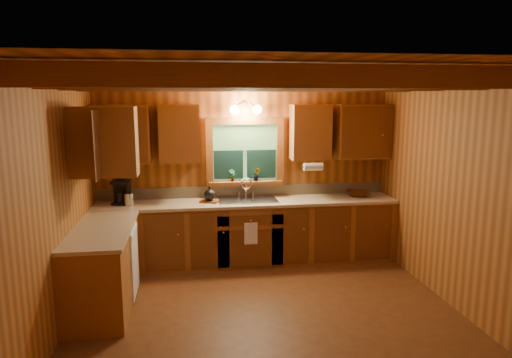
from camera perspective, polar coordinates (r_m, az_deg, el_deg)
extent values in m
plane|color=#5B3116|center=(5.26, 1.35, -16.20)|extent=(4.20, 4.20, 0.00)
plane|color=brown|center=(4.72, 1.48, 13.35)|extent=(4.20, 4.20, 0.00)
plane|color=brown|center=(6.68, -1.40, 1.23)|extent=(4.20, 0.00, 4.20)
plane|color=brown|center=(3.04, 7.68, -9.85)|extent=(4.20, 0.00, 4.20)
plane|color=brown|center=(4.93, -23.44, -2.84)|extent=(0.00, 3.80, 3.80)
plane|color=brown|center=(5.58, 23.17, -1.37)|extent=(0.00, 3.80, 3.80)
cube|color=brown|center=(3.54, 4.93, 12.60)|extent=(4.20, 0.14, 0.18)
cube|color=brown|center=(4.32, 2.42, 12.18)|extent=(4.20, 0.14, 0.18)
cube|color=brown|center=(5.11, 0.68, 11.88)|extent=(4.20, 0.14, 0.18)
cube|color=brown|center=(5.90, -0.59, 11.65)|extent=(4.20, 0.14, 0.18)
cube|color=brown|center=(6.57, -1.03, -6.71)|extent=(4.20, 0.62, 0.86)
cube|color=brown|center=(5.55, -18.39, -10.46)|extent=(0.62, 1.60, 0.86)
cube|color=tan|center=(6.45, -1.04, -2.88)|extent=(4.20, 0.66, 0.04)
cube|color=tan|center=(5.41, -18.55, -5.99)|extent=(0.64, 1.60, 0.04)
cube|color=tan|center=(6.72, -1.38, -1.49)|extent=(4.20, 0.02, 0.16)
cube|color=white|center=(5.69, -14.83, -9.76)|extent=(0.02, 0.60, 0.80)
cube|color=brown|center=(6.45, -16.45, 5.34)|extent=(0.78, 0.34, 0.78)
cube|color=brown|center=(6.39, -9.48, 5.57)|extent=(0.55, 0.34, 0.78)
cube|color=brown|center=(6.62, 6.72, 5.80)|extent=(0.55, 0.34, 0.78)
cube|color=brown|center=(6.87, 13.05, 5.76)|extent=(0.78, 0.34, 0.78)
cube|color=brown|center=(5.46, -20.32, 4.31)|extent=(0.34, 1.10, 0.78)
cube|color=brown|center=(6.56, -1.39, 7.22)|extent=(1.12, 0.08, 0.10)
cube|color=brown|center=(6.67, -1.35, -0.52)|extent=(1.12, 0.08, 0.10)
cube|color=brown|center=(6.56, -5.80, 3.22)|extent=(0.10, 0.08, 0.80)
cube|color=brown|center=(6.68, 2.98, 3.39)|extent=(0.10, 0.08, 0.80)
cube|color=#417732|center=(6.64, -1.41, 3.35)|extent=(0.92, 0.01, 0.80)
cube|color=black|center=(6.61, -3.43, 1.77)|extent=(0.42, 0.02, 0.42)
cube|color=black|center=(6.67, 0.67, 1.86)|extent=(0.42, 0.02, 0.42)
cylinder|color=black|center=(6.61, -1.38, 3.50)|extent=(0.92, 0.01, 0.01)
cube|color=brown|center=(6.63, -1.31, -0.42)|extent=(1.06, 0.14, 0.04)
cylinder|color=black|center=(6.56, -1.39, 9.23)|extent=(0.08, 0.03, 0.08)
cylinder|color=black|center=(6.48, -2.22, 9.21)|extent=(0.09, 0.17, 0.08)
cylinder|color=black|center=(6.51, -0.44, 9.23)|extent=(0.09, 0.17, 0.08)
sphere|color=#FFE0A5|center=(6.42, -2.69, 8.58)|extent=(0.13, 0.13, 0.13)
sphere|color=#FFE0A5|center=(6.46, 0.17, 8.60)|extent=(0.13, 0.13, 0.13)
cylinder|color=white|center=(6.49, 7.10, 1.51)|extent=(0.27, 0.11, 0.11)
cube|color=white|center=(6.24, -0.64, -6.78)|extent=(0.18, 0.01, 0.30)
cube|color=silver|center=(6.46, -1.06, -2.65)|extent=(0.82, 0.48, 0.02)
cube|color=#262628|center=(6.45, -2.73, -3.26)|extent=(0.34, 0.40, 0.14)
cube|color=#262628|center=(6.50, 0.61, -3.15)|extent=(0.34, 0.40, 0.14)
cylinder|color=silver|center=(6.61, -1.26, -1.42)|extent=(0.04, 0.04, 0.22)
torus|color=silver|center=(6.53, -1.20, -0.58)|extent=(0.16, 0.02, 0.16)
cube|color=black|center=(6.51, -16.41, -2.86)|extent=(0.19, 0.23, 0.03)
cube|color=black|center=(6.55, -16.39, -1.36)|extent=(0.19, 0.08, 0.31)
cube|color=black|center=(6.44, -16.56, -0.35)|extent=(0.19, 0.21, 0.04)
cylinder|color=black|center=(6.46, -16.48, -2.17)|extent=(0.11, 0.11, 0.13)
cylinder|color=silver|center=(6.40, -15.51, -2.43)|extent=(0.13, 0.13, 0.16)
cylinder|color=black|center=(6.36, -15.75, -0.97)|extent=(0.03, 0.04, 0.24)
cylinder|color=black|center=(6.37, -15.58, -0.95)|extent=(0.01, 0.01, 0.24)
cylinder|color=black|center=(6.38, -15.42, -0.92)|extent=(0.03, 0.04, 0.24)
cylinder|color=black|center=(6.38, -15.29, -0.91)|extent=(0.05, 0.06, 0.24)
cube|color=#613314|center=(6.40, -5.78, -2.77)|extent=(0.30, 0.25, 0.02)
sphere|color=black|center=(6.38, -5.79, -1.99)|extent=(0.16, 0.16, 0.16)
cylinder|color=black|center=(6.36, -5.81, -1.12)|extent=(0.02, 0.02, 0.04)
imported|color=#48230C|center=(6.89, 12.48, -1.77)|extent=(0.43, 0.43, 0.08)
imported|color=#613314|center=(6.58, -2.95, 0.45)|extent=(0.11, 0.08, 0.18)
imported|color=#613314|center=(6.61, 0.06, 0.59)|extent=(0.13, 0.11, 0.19)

